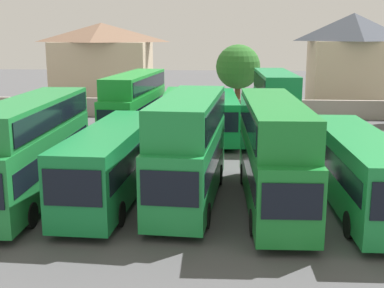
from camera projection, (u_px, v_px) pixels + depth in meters
The scene contains 14 objects.
ground at pixel (206, 132), 41.82m from camera, with size 140.00×140.00×0.00m, color #4C4C4F.
depot_boundary_wall at pixel (209, 108), 48.67m from camera, with size 56.00×0.50×1.80m, color gray.
bus_1 at pixel (31, 144), 24.33m from camera, with size 2.85×11.79×4.92m.
bus_2 at pixel (112, 159), 24.47m from camera, with size 3.01×11.46×3.54m.
bus_3 at pixel (189, 144), 23.88m from camera, with size 3.20×10.32×5.13m.
bus_4 at pixel (273, 148), 23.38m from camera, with size 2.85×11.61×4.97m.
bus_5 at pixel (358, 167), 23.21m from camera, with size 2.88×11.75×3.48m.
bus_6 at pixel (135, 102), 39.09m from camera, with size 3.26×11.69×4.96m.
bus_7 at pixel (180, 114), 38.51m from camera, with size 3.15×11.50×3.45m.
bus_8 at pixel (220, 114), 38.79m from camera, with size 2.94×10.72×3.33m.
bus_9 at pixel (275, 102), 38.54m from camera, with size 2.86×10.29×5.11m.
house_terrace_left at pixel (103, 63), 58.26m from camera, with size 11.22×7.44×9.14m.
house_terrace_centre at pixel (351, 59), 55.33m from camera, with size 9.15×7.13×10.12m.
tree_behind_wall at pixel (238, 67), 50.09m from camera, with size 4.39×4.39×6.92m.
Camera 1 is at (1.96, -23.02, 8.02)m, focal length 47.24 mm.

